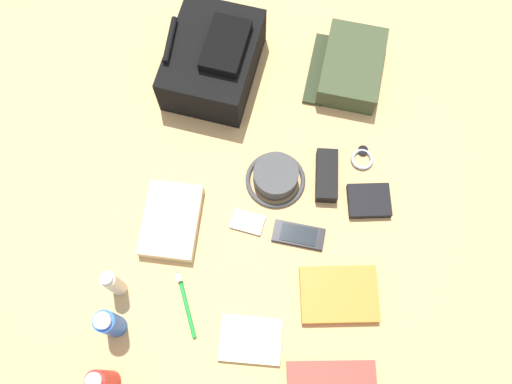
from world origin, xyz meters
TOP-DOWN VIEW (x-y plane):
  - ground_plane at (0.00, 0.00)m, footprint 2.64×2.02m
  - backpack at (0.36, 0.17)m, footprint 0.33×0.26m
  - toiletry_pouch at (0.41, -0.21)m, footprint 0.25×0.22m
  - bucket_hat at (0.05, -0.05)m, footprint 0.16×0.16m
  - sunscreen_spray at (-0.50, 0.28)m, footprint 0.05×0.05m
  - deodorant_spray at (-0.38, 0.30)m, footprint 0.05×0.05m
  - lotion_bottle at (-0.29, 0.31)m, footprint 0.04×0.04m
  - travel_guidebook at (-0.23, -0.24)m, footprint 0.17×0.21m
  - cell_phone at (-0.09, -0.12)m, footprint 0.07×0.14m
  - media_player at (-0.07, 0.01)m, footprint 0.06×0.09m
  - wristwatch at (0.15, -0.27)m, footprint 0.07×0.06m
  - toothbrush at (-0.30, 0.14)m, footprint 0.16×0.08m
  - wallet at (0.02, -0.30)m, footprint 0.11×0.12m
  - notepad at (-0.37, -0.04)m, footprint 0.12×0.16m
  - folded_towel at (-0.10, 0.21)m, footprint 0.20×0.14m
  - sunglasses_case at (0.08, -0.18)m, footprint 0.14×0.07m

SIDE VIEW (x-z plane):
  - ground_plane at x=0.00m, z-range -0.02..0.00m
  - media_player at x=-0.07m, z-range 0.00..0.01m
  - wristwatch at x=0.15m, z-range 0.00..0.01m
  - cell_phone at x=-0.09m, z-range 0.00..0.01m
  - toothbrush at x=-0.30m, z-range 0.00..0.02m
  - notepad at x=-0.37m, z-range 0.00..0.02m
  - travel_guidebook at x=-0.23m, z-range 0.00..0.02m
  - wallet at x=0.02m, z-range 0.00..0.02m
  - folded_towel at x=-0.10m, z-range 0.00..0.04m
  - sunglasses_case at x=0.08m, z-range 0.00..0.04m
  - bucket_hat at x=0.05m, z-range 0.00..0.05m
  - toiletry_pouch at x=0.41m, z-range 0.00..0.07m
  - lotion_bottle at x=-0.29m, z-range 0.00..0.14m
  - deodorant_spray at x=-0.38m, z-range 0.00..0.14m
  - backpack at x=0.36m, z-range -0.01..0.15m
  - sunscreen_spray at x=-0.50m, z-range 0.00..0.15m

